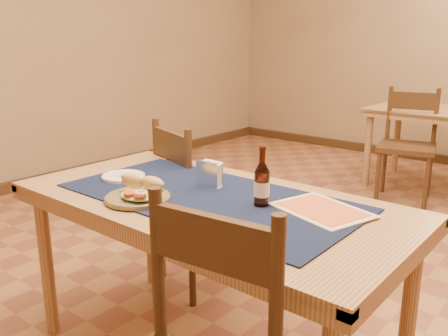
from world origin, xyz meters
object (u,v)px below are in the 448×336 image
Objects in this scene: chair_main_far at (198,203)px; sandwich_plate at (139,194)px; beer_bottle at (262,184)px; napkin_holder at (209,174)px; main_table at (208,217)px.

chair_main_far reaches higher than sandwich_plate.
beer_bottle reaches higher than sandwich_plate.
napkin_holder is at bearing 74.02° from sandwich_plate.
chair_main_far is at bearing 136.26° from main_table.
beer_bottle is at bearing 11.41° from main_table.
napkin_holder reaches higher than main_table.
sandwich_plate is (-0.17, -0.21, 0.11)m from main_table.
beer_bottle is at bearing 32.47° from sandwich_plate.
chair_main_far is 3.71× the size of sandwich_plate.
main_table is 0.70m from chair_main_far.
chair_main_far reaches higher than napkin_holder.
beer_bottle is (0.72, -0.42, 0.35)m from chair_main_far.
sandwich_plate is 2.03× the size of napkin_holder.
chair_main_far is (-0.49, 0.47, -0.18)m from main_table.
sandwich_plate is at bearing -105.98° from napkin_holder.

